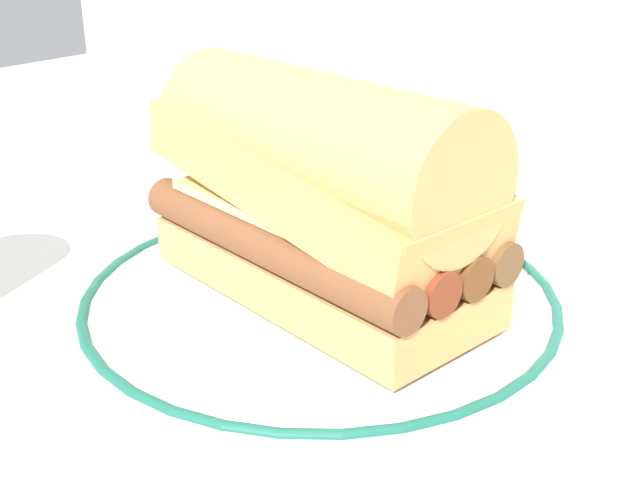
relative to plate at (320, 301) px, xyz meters
The scene contains 4 objects.
ground_plane 0.02m from the plate, 155.12° to the right, with size 1.50×1.50×0.00m, color silver.
plate is the anchor object (origin of this frame).
sausage_sandwich 0.07m from the plate, ahead, with size 0.21×0.12×0.12m.
salt_shaker 0.20m from the plate, 92.39° to the left, with size 0.03×0.03×0.08m.
Camera 1 is at (0.28, -0.30, 0.22)m, focal length 46.27 mm.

